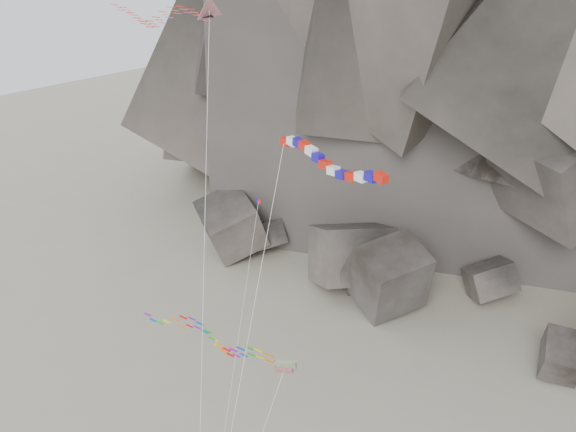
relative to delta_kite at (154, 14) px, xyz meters
The scene contains 5 objects.
boulder_field 41.76m from the delta_kite, 73.38° to the left, with size 75.64×18.12×9.64m.
delta_kite is the anchor object (origin of this frame).
banner_kite 18.05m from the delta_kite, ahead, with size 9.36×14.08×25.55m.
parafoil_kite 22.21m from the delta_kite, 29.32° to the right, with size 14.39×9.99×12.67m.
pennant_kite 21.20m from the delta_kite, 18.09° to the right, with size 8.65×15.45×19.65m.
Camera 1 is at (29.69, -29.47, 39.61)m, focal length 45.00 mm.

